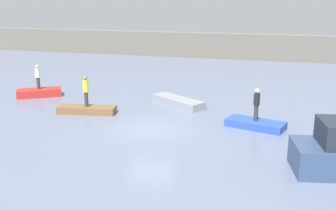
{
  "coord_description": "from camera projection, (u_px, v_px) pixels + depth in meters",
  "views": [
    {
      "loc": [
        6.46,
        -18.7,
        6.57
      ],
      "look_at": [
        0.01,
        3.08,
        0.49
      ],
      "focal_mm": 43.01,
      "sensor_mm": 36.0,
      "label": 1
    }
  ],
  "objects": [
    {
      "name": "ground_plane",
      "position": [
        151.0,
        129.0,
        20.8
      ],
      "size": [
        120.0,
        120.0,
        0.0
      ],
      "primitive_type": "plane",
      "color": "slate"
    },
    {
      "name": "person_dark_shirt",
      "position": [
        257.0,
        103.0,
        20.67
      ],
      "size": [
        0.32,
        0.32,
        1.71
      ],
      "color": "#38332D",
      "rests_on": "rowboat_blue"
    },
    {
      "name": "embankment_wall",
      "position": [
        227.0,
        46.0,
        44.44
      ],
      "size": [
        80.0,
        1.2,
        2.76
      ],
      "primitive_type": "cube",
      "color": "#666056",
      "rests_on": "ground_plane"
    },
    {
      "name": "rowboat_red",
      "position": [
        39.0,
        93.0,
        27.57
      ],
      "size": [
        3.06,
        2.55,
        0.52
      ],
      "primitive_type": "cube",
      "rotation": [
        0.0,
        0.0,
        0.58
      ],
      "color": "red",
      "rests_on": "ground_plane"
    },
    {
      "name": "rowboat_grey",
      "position": [
        178.0,
        102.0,
        25.29
      ],
      "size": [
        3.84,
        3.0,
        0.47
      ],
      "primitive_type": "cube",
      "rotation": [
        0.0,
        0.0,
        -0.56
      ],
      "color": "gray",
      "rests_on": "ground_plane"
    },
    {
      "name": "person_yellow_shirt",
      "position": [
        86.0,
        89.0,
        23.27
      ],
      "size": [
        0.32,
        0.32,
        1.83
      ],
      "color": "#38332D",
      "rests_on": "rowboat_brown"
    },
    {
      "name": "person_white_shirt",
      "position": [
        38.0,
        75.0,
        27.26
      ],
      "size": [
        0.32,
        0.32,
        1.67
      ],
      "color": "#38332D",
      "rests_on": "rowboat_red"
    },
    {
      "name": "rowboat_blue",
      "position": [
        255.0,
        124.0,
        20.97
      ],
      "size": [
        3.23,
        2.05,
        0.38
      ],
      "primitive_type": "cube",
      "rotation": [
        0.0,
        0.0,
        -0.27
      ],
      "color": "#2B4CAD",
      "rests_on": "ground_plane"
    },
    {
      "name": "rowboat_brown",
      "position": [
        87.0,
        110.0,
        23.59
      ],
      "size": [
        3.5,
        1.58,
        0.4
      ],
      "primitive_type": "cube",
      "rotation": [
        0.0,
        0.0,
        0.17
      ],
      "color": "brown",
      "rests_on": "ground_plane"
    }
  ]
}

